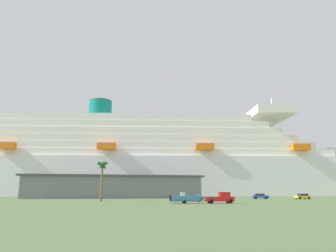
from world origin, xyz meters
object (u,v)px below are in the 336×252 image
(cruise_ship, at_px, (155,163))
(small_boat_on_trailer, at_px, (189,198))
(parked_car_blue_suv, at_px, (260,196))
(palm_tree, at_px, (102,169))
(parked_car_yellow_taxi, at_px, (303,196))
(pickup_truck, at_px, (221,198))

(cruise_ship, relative_size, small_boat_on_trailer, 28.88)
(cruise_ship, distance_m, parked_car_blue_suv, 68.56)
(parked_car_blue_suv, bearing_deg, cruise_ship, 115.44)
(small_boat_on_trailer, bearing_deg, palm_tree, 137.43)
(parked_car_blue_suv, xyz_separation_m, parked_car_yellow_taxi, (10.96, -4.76, -0.00))
(cruise_ship, height_order, pickup_truck, cruise_ship)
(palm_tree, height_order, parked_car_blue_suv, palm_tree)
(pickup_truck, distance_m, parked_car_yellow_taxi, 42.61)
(cruise_ship, xyz_separation_m, pickup_truck, (7.77, -93.39, -14.77))
(pickup_truck, bearing_deg, small_boat_on_trailer, 178.91)
(pickup_truck, bearing_deg, cruise_ship, 94.76)
(parked_car_blue_suv, distance_m, parked_car_yellow_taxi, 11.95)
(cruise_ship, relative_size, parked_car_yellow_taxi, 48.15)
(cruise_ship, relative_size, palm_tree, 23.23)
(cruise_ship, height_order, palm_tree, cruise_ship)
(palm_tree, bearing_deg, parked_car_blue_suv, 18.80)
(parked_car_yellow_taxi, bearing_deg, palm_tree, -169.17)
(cruise_ship, distance_m, pickup_truck, 94.86)
(palm_tree, bearing_deg, cruise_ship, 77.22)
(pickup_truck, distance_m, palm_tree, 31.15)
(palm_tree, bearing_deg, parked_car_yellow_taxi, 10.83)
(cruise_ship, bearing_deg, small_boat_on_trailer, -89.10)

